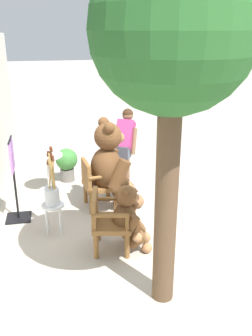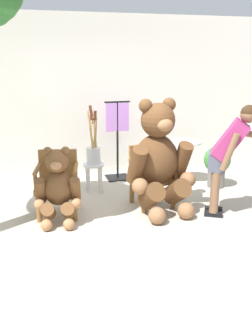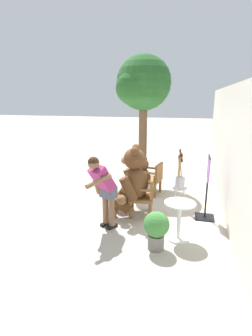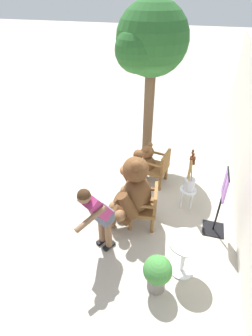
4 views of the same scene
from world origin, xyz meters
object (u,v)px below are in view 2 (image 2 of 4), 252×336
(clothing_display_stand, at_px, (117,139))
(wooden_chair_right, at_px, (151,174))
(person_visitor, at_px, (228,151))
(potted_plant, at_px, (217,164))
(teddy_bear_large, at_px, (159,158))
(round_side_table, at_px, (185,157))
(teddy_bear_small, at_px, (58,186))
(brush_bucket, at_px, (93,151))
(wooden_chair_left, at_px, (58,181))
(white_stool, at_px, (94,170))

(clothing_display_stand, bearing_deg, wooden_chair_right, -82.80)
(person_visitor, relative_size, potted_plant, 2.21)
(teddy_bear_large, height_order, person_visitor, teddy_bear_large)
(round_side_table, relative_size, clothing_display_stand, 0.53)
(wooden_chair_right, relative_size, person_visitor, 0.57)
(potted_plant, bearing_deg, teddy_bear_small, -164.31)
(teddy_bear_small, relative_size, round_side_table, 1.38)
(teddy_bear_large, relative_size, brush_bucket, 1.69)
(teddy_bear_large, bearing_deg, wooden_chair_left, 168.90)
(brush_bucket, relative_size, round_side_table, 1.28)
(wooden_chair_left, xyz_separation_m, teddy_bear_large, (1.34, -0.26, 0.30))
(teddy_bear_large, relative_size, white_stool, 3.38)
(person_visitor, distance_m, white_stool, 2.14)
(white_stool, bearing_deg, wooden_chair_left, -130.30)
(teddy_bear_small, distance_m, clothing_display_stand, 2.01)
(teddy_bear_large, height_order, white_stool, teddy_bear_large)
(person_visitor, xyz_separation_m, potted_plant, (0.47, 1.09, -0.50))
(person_visitor, height_order, white_stool, person_visitor)
(teddy_bear_large, xyz_separation_m, round_side_table, (0.86, 1.07, -0.31))
(wooden_chair_left, xyz_separation_m, potted_plant, (2.63, 0.45, -0.07))
(white_stool, height_order, brush_bucket, brush_bucket)
(wooden_chair_left, distance_m, wooden_chair_right, 1.32)
(teddy_bear_large, bearing_deg, teddy_bear_small, -178.75)
(white_stool, bearing_deg, person_visitor, -42.04)
(wooden_chair_right, relative_size, round_side_table, 1.19)
(teddy_bear_small, bearing_deg, round_side_table, 26.29)
(brush_bucket, bearing_deg, potted_plant, -8.11)
(wooden_chair_right, relative_size, brush_bucket, 0.93)
(wooden_chair_right, xyz_separation_m, teddy_bear_large, (0.02, -0.26, 0.30))
(wooden_chair_right, distance_m, teddy_bear_small, 1.38)
(wooden_chair_right, xyz_separation_m, potted_plant, (1.30, 0.45, -0.07))
(wooden_chair_left, bearing_deg, white_stool, 49.70)
(wooden_chair_right, height_order, clothing_display_stand, clothing_display_stand)
(wooden_chair_right, height_order, teddy_bear_large, teddy_bear_large)
(wooden_chair_left, bearing_deg, potted_plant, 9.73)
(teddy_bear_small, height_order, white_stool, teddy_bear_small)
(teddy_bear_small, distance_m, potted_plant, 2.75)
(teddy_bear_large, relative_size, round_side_table, 2.16)
(wooden_chair_right, relative_size, clothing_display_stand, 0.63)
(wooden_chair_right, bearing_deg, person_visitor, -37.55)
(wooden_chair_right, distance_m, brush_bucket, 1.03)
(round_side_table, bearing_deg, teddy_bear_small, -153.71)
(wooden_chair_right, height_order, teddy_bear_small, teddy_bear_small)
(wooden_chair_left, relative_size, teddy_bear_small, 0.86)
(brush_bucket, distance_m, potted_plant, 2.04)
(teddy_bear_large, height_order, potted_plant, teddy_bear_large)
(teddy_bear_small, height_order, potted_plant, teddy_bear_small)
(white_stool, bearing_deg, round_side_table, 2.42)
(person_visitor, xyz_separation_m, round_side_table, (0.05, 1.45, -0.45))
(teddy_bear_small, bearing_deg, person_visitor, -9.10)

